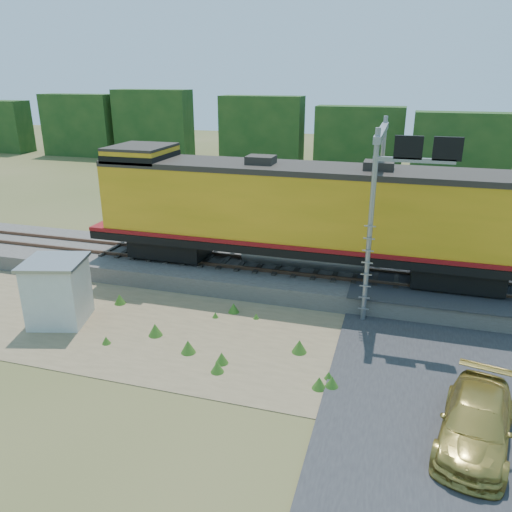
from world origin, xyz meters
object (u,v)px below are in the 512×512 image
(locomotive, at_px, (298,212))
(shed, at_px, (58,291))
(signal_gantry, at_px, (388,172))
(car, at_px, (476,422))

(locomotive, bearing_deg, shed, -142.67)
(locomotive, height_order, signal_gantry, signal_gantry)
(locomotive, bearing_deg, car, -53.07)
(locomotive, height_order, car, locomotive)
(locomotive, relative_size, signal_gantry, 2.68)
(signal_gantry, bearing_deg, car, -69.82)
(shed, relative_size, signal_gantry, 0.36)
(locomotive, relative_size, car, 4.68)
(shed, relative_size, car, 0.62)
(locomotive, xyz_separation_m, shed, (-8.30, -6.33, -2.24))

